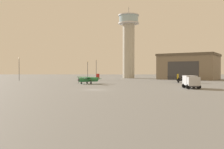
{
  "coord_description": "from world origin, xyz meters",
  "views": [
    {
      "loc": [
        3.53,
        -51.19,
        3.96
      ],
      "look_at": [
        3.43,
        34.61,
        2.57
      ],
      "focal_mm": 39.92,
      "sensor_mm": 36.0,
      "label": 1
    }
  ],
  "objects": [
    {
      "name": "light_post_centre",
      "position": [
        -3.14,
        53.83,
        5.15
      ],
      "size": [
        0.44,
        0.44,
        8.64
      ],
      "color": "#38383D",
      "rests_on": "ground_plane"
    },
    {
      "name": "truck_box_silver",
      "position": [
        20.93,
        3.57,
        1.6
      ],
      "size": [
        3.37,
        5.85,
        2.81
      ],
      "rotation": [
        0.0,
        0.0,
        4.66
      ],
      "color": "#38383D",
      "rests_on": "ground_plane"
    },
    {
      "name": "airplane_black",
      "position": [
        25.88,
        28.41,
        1.33
      ],
      "size": [
        8.53,
        7.51,
        2.86
      ],
      "rotation": [
        0.0,
        0.0,
        0.92
      ],
      "color": "black",
      "rests_on": "ground_plane"
    },
    {
      "name": "hangar",
      "position": [
        38.24,
        60.73,
        5.67
      ],
      "size": [
        31.11,
        29.74,
        11.31
      ],
      "rotation": [
        0.0,
        0.0,
        -2.13
      ],
      "color": "#7A6B56",
      "rests_on": "ground_plane"
    },
    {
      "name": "light_post_east",
      "position": [
        -33.35,
        47.49,
        5.33
      ],
      "size": [
        0.44,
        0.44,
        8.99
      ],
      "color": "#38383D",
      "rests_on": "ground_plane"
    },
    {
      "name": "airplane_green",
      "position": [
        -3.38,
        22.32,
        1.39
      ],
      "size": [
        7.8,
        8.87,
        2.97
      ],
      "rotation": [
        0.0,
        0.0,
        3.79
      ],
      "color": "#287A42",
      "rests_on": "ground_plane"
    },
    {
      "name": "light_post_north",
      "position": [
        -6.55,
        51.52,
        4.79
      ],
      "size": [
        0.44,
        0.44,
        7.96
      ],
      "color": "#38383D",
      "rests_on": "ground_plane"
    },
    {
      "name": "control_tower",
      "position": [
        12.18,
        77.96,
        19.2
      ],
      "size": [
        10.73,
        10.73,
        36.75
      ],
      "color": "#B2AD9E",
      "rests_on": "ground_plane"
    },
    {
      "name": "ground_plane",
      "position": [
        0.0,
        0.0,
        0.0
      ],
      "size": [
        400.0,
        400.0,
        0.0
      ],
      "primitive_type": "plane",
      "color": "slate"
    }
  ]
}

